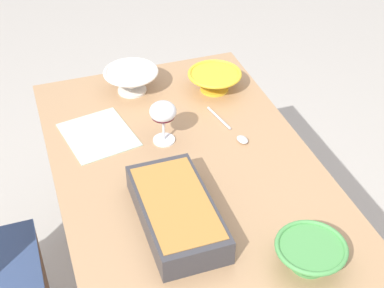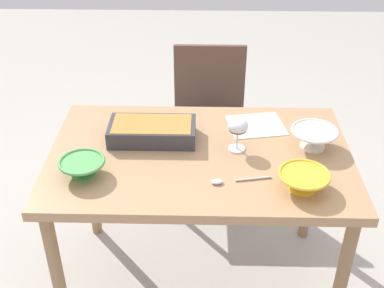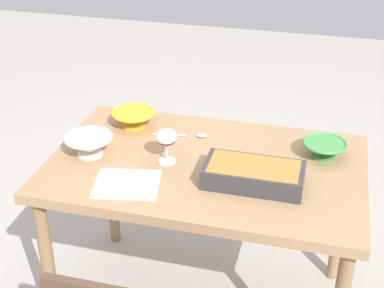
# 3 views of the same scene
# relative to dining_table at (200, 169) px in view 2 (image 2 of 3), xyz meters

# --- Properties ---
(ground_plane) EXTENTS (8.00, 8.00, 0.00)m
(ground_plane) POSITION_rel_dining_table_xyz_m (0.00, 0.00, -0.65)
(ground_plane) COLOR #B2ADA3
(dining_table) EXTENTS (1.21, 0.76, 0.74)m
(dining_table) POSITION_rel_dining_table_xyz_m (0.00, 0.00, 0.00)
(dining_table) COLOR tan
(dining_table) RESTS_ON ground_plane
(chair) EXTENTS (0.41, 0.38, 0.85)m
(chair) POSITION_rel_dining_table_xyz_m (-0.04, -0.73, -0.19)
(chair) COLOR #334772
(chair) RESTS_ON ground_plane
(wine_glass) EXTENTS (0.08, 0.08, 0.14)m
(wine_glass) POSITION_rel_dining_table_xyz_m (-0.15, -0.03, 0.18)
(wine_glass) COLOR white
(wine_glass) RESTS_ON dining_table
(casserole_dish) EXTENTS (0.36, 0.18, 0.08)m
(casserole_dish) POSITION_rel_dining_table_xyz_m (0.20, -0.10, 0.12)
(casserole_dish) COLOR #38383D
(casserole_dish) RESTS_ON dining_table
(mixing_bowl) EXTENTS (0.17, 0.17, 0.07)m
(mixing_bowl) POSITION_rel_dining_table_xyz_m (0.44, 0.16, 0.12)
(mixing_bowl) COLOR #4C994C
(mixing_bowl) RESTS_ON dining_table
(small_bowl) EXTENTS (0.19, 0.19, 0.08)m
(small_bowl) POSITION_rel_dining_table_xyz_m (-0.46, -0.05, 0.13)
(small_bowl) COLOR white
(small_bowl) RESTS_ON dining_table
(serving_bowl) EXTENTS (0.19, 0.19, 0.07)m
(serving_bowl) POSITION_rel_dining_table_xyz_m (-0.37, 0.22, 0.12)
(serving_bowl) COLOR yellow
(serving_bowl) RESTS_ON dining_table
(serving_spoon) EXTENTS (0.23, 0.06, 0.01)m
(serving_spoon) POSITION_rel_dining_table_xyz_m (-0.11, 0.19, 0.09)
(serving_spoon) COLOR silver
(serving_spoon) RESTS_ON dining_table
(napkin) EXTENTS (0.27, 0.24, 0.00)m
(napkin) POSITION_rel_dining_table_xyz_m (-0.24, -0.22, 0.08)
(napkin) COLOR #B2CCB7
(napkin) RESTS_ON dining_table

